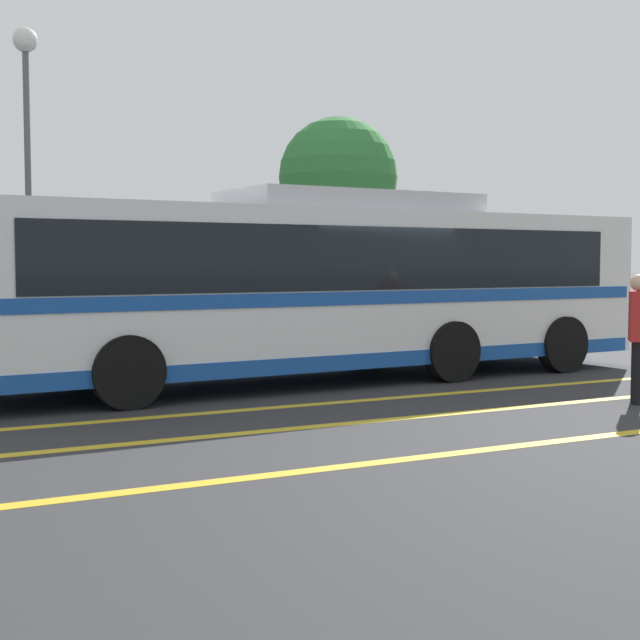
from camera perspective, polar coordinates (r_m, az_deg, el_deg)
ground_plane at (r=14.93m, az=2.19°, el=-3.81°), size 220.00×220.00×0.00m
lane_strip_0 at (r=12.89m, az=4.44°, el=-5.01°), size 31.85×0.20×0.01m
lane_strip_1 at (r=11.67m, az=8.25°, el=-5.97°), size 31.85×0.20×0.01m
lane_strip_2 at (r=10.14m, az=14.77°, el=-7.53°), size 31.85×0.20×0.01m
curb_strip at (r=21.05m, az=-8.42°, el=-1.44°), size 39.85×0.36×0.15m
transit_bus at (r=14.68m, az=0.05°, el=2.31°), size 12.28×3.27×3.10m
parked_car_2 at (r=19.51m, az=-4.82°, el=-0.02°), size 4.18×2.08×1.36m
pedestrian_0 at (r=13.04m, az=19.67°, el=-0.58°), size 0.44×0.46×1.79m
street_lamp at (r=21.09m, az=-18.26°, el=12.48°), size 0.54×0.54×7.08m
tree_1 at (r=26.20m, az=1.16°, el=9.10°), size 3.46×3.46×6.15m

